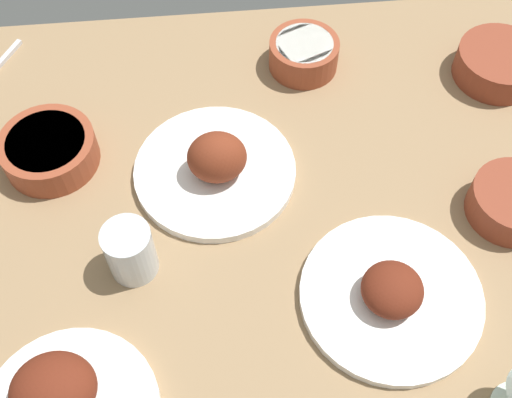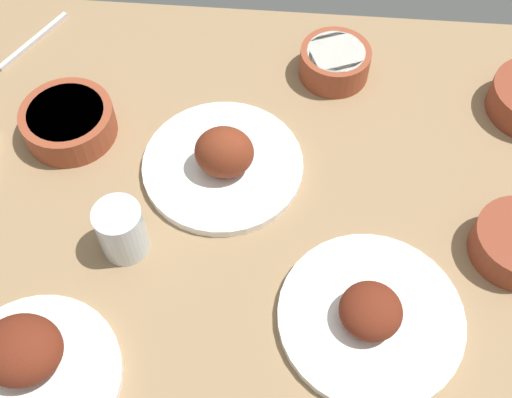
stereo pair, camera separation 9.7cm
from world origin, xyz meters
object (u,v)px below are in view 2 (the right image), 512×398
object	(u,v)px
plate_near_viewer	(371,316)
water_tumbler	(122,230)
fork_loose	(34,41)
plate_far_side	(223,161)
plate_center_main	(28,366)
bowl_cream	(335,62)
bowl_onions	(68,121)

from	to	relation	value
plate_near_viewer	water_tumbler	bearing A→B (deg)	-13.90
water_tumbler	fork_loose	xyz separation A→B (cm)	(25.69, -41.29, -4.19)
plate_far_side	plate_center_main	xyz separation A→B (cm)	(21.51, 35.07, 0.11)
bowl_cream	bowl_onions	world-z (taller)	bowl_cream
plate_near_viewer	water_tumbler	distance (cm)	37.11
bowl_cream	water_tumbler	bearing A→B (deg)	51.61
plate_near_viewer	bowl_onions	world-z (taller)	plate_near_viewer
bowl_cream	fork_loose	size ratio (longest dim) A/B	0.71
plate_center_main	plate_near_viewer	world-z (taller)	plate_center_main
bowl_onions	plate_near_viewer	bearing A→B (deg)	149.03
plate_far_side	bowl_cream	xyz separation A→B (cm)	(-17.16, -22.81, 0.55)
plate_far_side	water_tumbler	xyz separation A→B (cm)	(12.90, 15.12, 2.14)
water_tumbler	plate_near_viewer	bearing A→B (deg)	166.10
plate_center_main	bowl_onions	distance (cm)	40.91
plate_far_side	bowl_cream	bearing A→B (deg)	-126.95
plate_near_viewer	fork_loose	xyz separation A→B (cm)	(61.61, -50.18, -1.32)
plate_far_side	bowl_cream	distance (cm)	28.55
plate_far_side	plate_center_main	bearing A→B (deg)	58.48
bowl_cream	water_tumbler	xyz separation A→B (cm)	(30.06, 37.94, 1.59)
plate_far_side	plate_near_viewer	xyz separation A→B (cm)	(-23.01, 24.01, -0.73)
plate_far_side	plate_near_viewer	distance (cm)	33.27
fork_loose	plate_near_viewer	bearing A→B (deg)	79.34
plate_near_viewer	bowl_cream	size ratio (longest dim) A/B	2.10
plate_far_side	bowl_cream	size ratio (longest dim) A/B	2.09
plate_center_main	bowl_cream	size ratio (longest dim) A/B	1.88
bowl_onions	bowl_cream	bearing A→B (deg)	-158.32
plate_far_side	bowl_onions	bearing A→B (deg)	-11.95
bowl_onions	water_tumbler	xyz separation A→B (cm)	(-13.35, 20.68, 1.70)
bowl_cream	fork_loose	bearing A→B (deg)	-3.44
plate_center_main	water_tumbler	world-z (taller)	water_tumbler
plate_near_viewer	bowl_cream	world-z (taller)	plate_near_viewer
plate_far_side	plate_near_viewer	size ratio (longest dim) A/B	1.00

